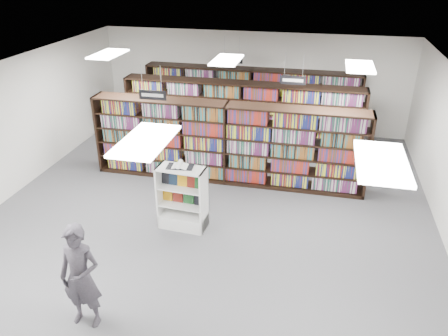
% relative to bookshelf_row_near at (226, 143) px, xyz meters
% --- Properties ---
extents(floor, '(12.00, 12.00, 0.00)m').
position_rel_bookshelf_row_near_xyz_m(floor, '(0.00, -2.00, -1.05)').
color(floor, '#4F5054').
rests_on(floor, ground).
extents(ceiling, '(10.00, 12.00, 0.10)m').
position_rel_bookshelf_row_near_xyz_m(ceiling, '(0.00, -2.00, 2.15)').
color(ceiling, white).
rests_on(ceiling, wall_back).
extents(wall_back, '(10.00, 0.10, 3.20)m').
position_rel_bookshelf_row_near_xyz_m(wall_back, '(0.00, 4.00, 0.55)').
color(wall_back, white).
rests_on(wall_back, ground).
extents(bookshelf_row_near, '(7.00, 0.60, 2.10)m').
position_rel_bookshelf_row_near_xyz_m(bookshelf_row_near, '(0.00, 0.00, 0.00)').
color(bookshelf_row_near, black).
rests_on(bookshelf_row_near, floor).
extents(bookshelf_row_mid, '(7.00, 0.60, 2.10)m').
position_rel_bookshelf_row_near_xyz_m(bookshelf_row_mid, '(0.00, 2.00, 0.00)').
color(bookshelf_row_mid, black).
rests_on(bookshelf_row_mid, floor).
extents(bookshelf_row_far, '(7.00, 0.60, 2.10)m').
position_rel_bookshelf_row_near_xyz_m(bookshelf_row_far, '(0.00, 3.70, 0.00)').
color(bookshelf_row_far, black).
rests_on(bookshelf_row_far, floor).
extents(aisle_sign_left, '(0.65, 0.02, 0.80)m').
position_rel_bookshelf_row_near_xyz_m(aisle_sign_left, '(-1.50, -1.00, 1.48)').
color(aisle_sign_left, '#B2B2B7').
rests_on(aisle_sign_left, ceiling).
extents(aisle_sign_right, '(0.65, 0.02, 0.80)m').
position_rel_bookshelf_row_near_xyz_m(aisle_sign_right, '(1.50, 1.00, 1.48)').
color(aisle_sign_right, '#B2B2B7').
rests_on(aisle_sign_right, ceiling).
extents(aisle_sign_center, '(0.65, 0.02, 0.80)m').
position_rel_bookshelf_row_near_xyz_m(aisle_sign_center, '(-0.50, 3.00, 1.48)').
color(aisle_sign_center, '#B2B2B7').
rests_on(aisle_sign_center, ceiling).
extents(troffer_front_center, '(0.60, 1.20, 0.04)m').
position_rel_bookshelf_row_near_xyz_m(troffer_front_center, '(0.00, -5.00, 2.11)').
color(troffer_front_center, white).
rests_on(troffer_front_center, ceiling).
extents(troffer_front_right, '(0.60, 1.20, 0.04)m').
position_rel_bookshelf_row_near_xyz_m(troffer_front_right, '(3.00, -5.00, 2.11)').
color(troffer_front_right, white).
rests_on(troffer_front_right, ceiling).
extents(troffer_back_left, '(0.60, 1.20, 0.04)m').
position_rel_bookshelf_row_near_xyz_m(troffer_back_left, '(-3.00, 0.00, 2.11)').
color(troffer_back_left, white).
rests_on(troffer_back_left, ceiling).
extents(troffer_back_center, '(0.60, 1.20, 0.04)m').
position_rel_bookshelf_row_near_xyz_m(troffer_back_center, '(0.00, 0.00, 2.11)').
color(troffer_back_center, white).
rests_on(troffer_back_center, ceiling).
extents(troffer_back_right, '(0.60, 1.20, 0.04)m').
position_rel_bookshelf_row_near_xyz_m(troffer_back_right, '(3.00, 0.00, 2.11)').
color(troffer_back_right, white).
rests_on(troffer_back_right, ceiling).
extents(endcap_display, '(1.05, 0.58, 1.43)m').
position_rel_bookshelf_row_near_xyz_m(endcap_display, '(-0.44, -2.30, -0.57)').
color(endcap_display, white).
rests_on(endcap_display, floor).
extents(open_book, '(0.58, 0.37, 0.12)m').
position_rel_bookshelf_row_near_xyz_m(open_book, '(-0.49, -2.29, 0.41)').
color(open_book, black).
rests_on(open_book, endcap_display).
extents(shopper, '(0.68, 0.45, 1.82)m').
position_rel_bookshelf_row_near_xyz_m(shopper, '(-1.13, -5.32, -0.14)').
color(shopper, '#45414B').
rests_on(shopper, floor).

